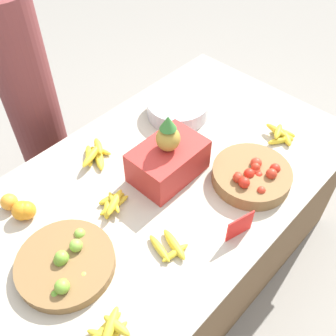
# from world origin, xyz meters

# --- Properties ---
(ground_plane) EXTENTS (12.00, 12.00, 0.00)m
(ground_plane) POSITION_xyz_m (0.00, 0.00, 0.00)
(ground_plane) COLOR gray
(market_table) EXTENTS (1.84, 1.11, 0.75)m
(market_table) POSITION_xyz_m (0.00, 0.00, 0.38)
(market_table) COLOR brown
(market_table) RESTS_ON ground_plane
(lime_bowl) EXTENTS (0.38, 0.38, 0.09)m
(lime_bowl) POSITION_xyz_m (-0.61, -0.04, 0.78)
(lime_bowl) COLOR olive
(lime_bowl) RESTS_ON market_table
(tomato_basket) EXTENTS (0.36, 0.36, 0.11)m
(tomato_basket) POSITION_xyz_m (0.23, -0.30, 0.79)
(tomato_basket) COLOR olive
(tomato_basket) RESTS_ON market_table
(orange_pile) EXTENTS (0.10, 0.17, 0.08)m
(orange_pile) POSITION_xyz_m (-0.58, 0.30, 0.79)
(orange_pile) COLOR orange
(orange_pile) RESTS_ON market_table
(metal_bowl) EXTENTS (0.33, 0.33, 0.09)m
(metal_bowl) POSITION_xyz_m (0.36, 0.27, 0.79)
(metal_bowl) COLOR #B7B7BF
(metal_bowl) RESTS_ON market_table
(price_sign) EXTENTS (0.12, 0.04, 0.12)m
(price_sign) POSITION_xyz_m (-0.04, -0.43, 0.81)
(price_sign) COLOR red
(price_sign) RESTS_ON market_table
(produce_crate) EXTENTS (0.33, 0.22, 0.34)m
(produce_crate) POSITION_xyz_m (0.01, 0.01, 0.85)
(produce_crate) COLOR #B22D28
(produce_crate) RESTS_ON market_table
(banana_bunch_front_center) EXTENTS (0.16, 0.13, 0.06)m
(banana_bunch_front_center) POSITION_xyz_m (-0.29, 0.05, 0.78)
(banana_bunch_front_center) COLOR yellow
(banana_bunch_front_center) RESTS_ON market_table
(banana_bunch_middle_right) EXTENTS (0.13, 0.18, 0.04)m
(banana_bunch_middle_right) POSITION_xyz_m (-0.28, -0.27, 0.77)
(banana_bunch_middle_right) COLOR yellow
(banana_bunch_middle_right) RESTS_ON market_table
(banana_bunch_middle_left) EXTENTS (0.19, 0.19, 0.06)m
(banana_bunch_middle_left) POSITION_xyz_m (-0.16, 0.33, 0.78)
(banana_bunch_middle_left) COLOR yellow
(banana_bunch_middle_left) RESTS_ON market_table
(banana_bunch_front_right) EXTENTS (0.16, 0.17, 0.06)m
(banana_bunch_front_right) POSITION_xyz_m (0.57, -0.24, 0.77)
(banana_bunch_front_right) COLOR yellow
(banana_bunch_front_right) RESTS_ON market_table
(banana_bunch_back_center) EXTENTS (0.17, 0.15, 0.06)m
(banana_bunch_back_center) POSITION_xyz_m (-0.66, -0.35, 0.77)
(banana_bunch_back_center) COLOR yellow
(banana_bunch_back_center) RESTS_ON market_table
(vendor_person) EXTENTS (0.28, 0.28, 1.54)m
(vendor_person) POSITION_xyz_m (-0.15, 0.87, 0.72)
(vendor_person) COLOR brown
(vendor_person) RESTS_ON ground_plane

